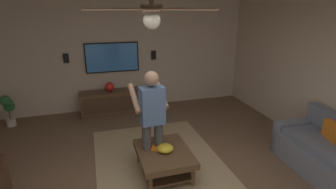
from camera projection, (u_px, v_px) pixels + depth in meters
name	position (u px, v px, depth m)	size (l,w,h in m)	color
wall_back_tv	(125.00, 53.00, 6.58)	(0.10, 6.40, 2.80)	#BCA893
area_rug	(161.00, 166.00, 4.39)	(3.11, 2.08, 0.01)	#9E8460
couch	(335.00, 159.00, 4.01)	(1.95, 0.99, 0.87)	slate
coffee_table	(164.00, 157.00, 4.11)	(1.00, 0.80, 0.40)	#513823
media_console	(116.00, 101.00, 6.55)	(0.45, 1.70, 0.55)	#513823
tv	(112.00, 57.00, 6.43)	(0.05, 1.29, 0.72)	black
person_standing	(152.00, 116.00, 4.01)	(0.57, 0.58, 1.64)	#3F3F3F
potted_plant_short	(8.00, 107.00, 5.69)	(0.33, 0.26, 0.73)	#B7B2A8
bowl	(165.00, 148.00, 4.04)	(0.25, 0.25, 0.11)	gold
remote_white	(158.00, 147.00, 4.17)	(0.15, 0.04, 0.02)	white
remote_black	(147.00, 144.00, 4.26)	(0.15, 0.04, 0.02)	black
book	(159.00, 148.00, 4.12)	(0.22, 0.16, 0.04)	orange
vase_round	(109.00, 87.00, 6.41)	(0.22, 0.22, 0.22)	red
wall_speaker_left	(153.00, 55.00, 6.72)	(0.06, 0.12, 0.22)	black
wall_speaker_right	(66.00, 58.00, 6.14)	(0.06, 0.12, 0.22)	black
ceiling_fan	(151.00, 12.00, 2.38)	(1.17, 1.10, 0.46)	#4C3828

